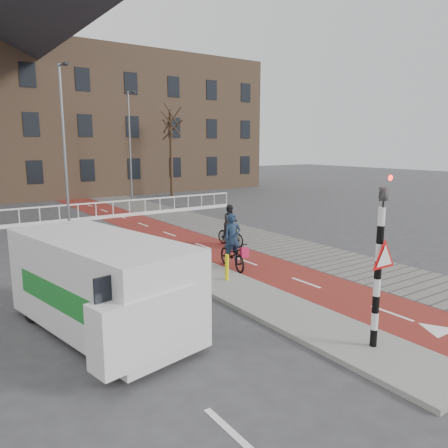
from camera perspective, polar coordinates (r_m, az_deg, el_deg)
ground at (r=11.45m, az=12.49°, el=-11.43°), size 120.00×120.00×0.00m
bike_lane at (r=20.00m, az=-5.81°, el=-1.79°), size 2.50×60.00×0.01m
sidewalk at (r=21.46m, az=0.75°, el=-0.90°), size 3.00×60.00×0.01m
curb_island at (r=13.90m, az=-1.75°, el=-6.98°), size 1.80×16.00×0.12m
traffic_signal at (r=9.19m, az=19.67°, el=-4.21°), size 0.80×0.80×3.68m
bollard at (r=13.33m, az=0.39°, el=-5.67°), size 0.12×0.12×0.80m
cyclist_near at (r=14.87m, az=1.11°, el=-3.48°), size 0.96×1.90×1.90m
cyclist_far at (r=18.14m, az=0.84°, el=-0.66°), size 0.78×1.62×1.73m
van at (r=10.23m, az=-15.81°, el=-7.43°), size 2.97×5.36×2.18m
tree_right at (r=36.10m, az=-6.92°, el=9.14°), size 0.25×0.25×6.93m
streetlight_near at (r=20.89m, az=-20.09°, el=8.67°), size 0.12×0.12×7.61m
streetlight_right at (r=33.60m, az=-12.18°, el=9.80°), size 0.12×0.12×7.99m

